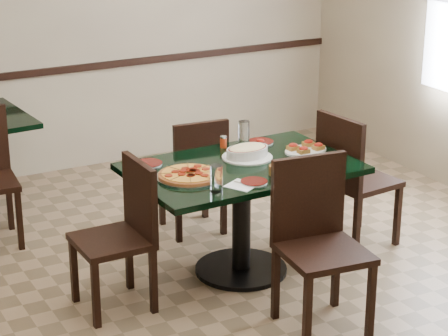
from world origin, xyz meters
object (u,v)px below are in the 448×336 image
chair_far (196,170)px  chair_left (124,227)px  chair_near (317,233)px  main_table (242,192)px  pepperoni_pizza (189,175)px  chair_right (351,173)px  bruschetta_platter (306,148)px  lasagna_casserole (247,152)px  bread_basket (284,168)px

chair_far → chair_left: (-0.87, -0.76, 0.02)m
chair_far → chair_near: size_ratio=0.88×
main_table → chair_near: size_ratio=1.46×
main_table → chair_near: (0.06, -0.77, -0.00)m
pepperoni_pizza → chair_right: bearing=2.5°
main_table → bruschetta_platter: bruschetta_platter is taller
chair_left → lasagna_casserole: chair_left is taller
lasagna_casserole → bruschetta_platter: size_ratio=1.00×
lasagna_casserole → bread_basket: bearing=-87.4°
bread_basket → chair_right: bearing=23.1°
chair_near → bruschetta_platter: bearing=66.9°
chair_far → chair_near: bearing=96.0°
chair_near → lasagna_casserole: 0.91m
main_table → chair_right: size_ratio=1.50×
chair_left → bruschetta_platter: bearing=93.4°
chair_near → bruschetta_platter: (0.46, 0.81, 0.21)m
chair_near → main_table: bearing=100.4°
chair_right → chair_left: (-1.72, -0.06, -0.03)m
main_table → lasagna_casserole: (0.10, 0.11, 0.23)m
chair_near → bruschetta_platter: 0.96m
chair_left → pepperoni_pizza: bearing=90.3°
main_table → bruschetta_platter: bearing=2.8°
chair_far → lasagna_casserole: 0.68m
pepperoni_pizza → bruschetta_platter: bruschetta_platter is taller
chair_left → lasagna_casserole: bearing=99.1°
chair_far → chair_near: 1.48m
chair_near → pepperoni_pizza: size_ratio=2.42×
main_table → pepperoni_pizza: 0.45m
chair_far → pepperoni_pizza: size_ratio=2.13×
main_table → lasagna_casserole: bearing=44.8°
chair_right → chair_left: size_ratio=1.06×
main_table → chair_far: 0.71m
chair_near → chair_far: bearing=97.4°
chair_left → bruschetta_platter: chair_left is taller
chair_near → chair_right: chair_near is taller
pepperoni_pizza → lasagna_casserole: bearing=17.1°
chair_left → bread_basket: (0.99, -0.21, 0.28)m
lasagna_casserole → chair_near: bearing=-97.9°
chair_far → bruschetta_platter: 0.88m
chair_near → chair_right: (0.82, 0.78, -0.02)m
lasagna_casserole → main_table: bearing=-138.7°
chair_near → bread_basket: size_ratio=4.93×
main_table → bruschetta_platter: (0.51, 0.04, 0.21)m
main_table → pepperoni_pizza: (-0.40, -0.05, 0.20)m
bruschetta_platter → lasagna_casserole: bearing=165.3°
pepperoni_pizza → bread_basket: size_ratio=2.03×
main_table → chair_left: chair_left is taller
chair_right → bread_basket: bearing=104.0°
chair_right → bruschetta_platter: 0.43m
chair_right → pepperoni_pizza: 1.30m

